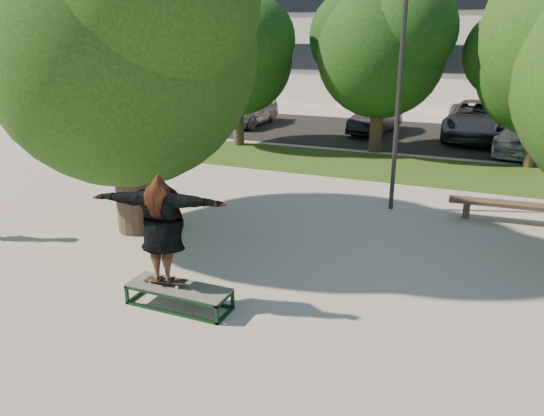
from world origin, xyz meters
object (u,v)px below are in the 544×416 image
at_px(car_silver_b, 529,134).
at_px(grind_box, 179,296).
at_px(tree_left, 120,34).
at_px(bench, 520,207).
at_px(car_dark, 376,119).
at_px(car_grey, 477,120).
at_px(car_silver_a, 249,110).
at_px(lamppost, 400,88).

bearing_deg(car_silver_b, grind_box, -101.42).
height_order(tree_left, bench, tree_left).
xyz_separation_m(grind_box, car_dark, (-0.64, 17.78, 0.48)).
bearing_deg(car_silver_b, car_grey, 140.07).
height_order(car_silver_a, car_grey, car_grey).
bearing_deg(car_grey, car_silver_b, -49.41).
distance_m(grind_box, car_grey, 18.65).
distance_m(bench, car_dark, 12.49).
relative_size(bench, car_silver_b, 0.66).
distance_m(lamppost, bench, 4.13).
xyz_separation_m(tree_left, bench, (8.39, 3.98, -4.00)).
xyz_separation_m(tree_left, lamppost, (5.29, 3.91, -1.27)).
relative_size(tree_left, car_grey, 1.22).
height_order(lamppost, grind_box, lamppost).
bearing_deg(car_silver_b, tree_left, -115.41).
bearing_deg(bench, tree_left, -158.18).
distance_m(tree_left, grind_box, 5.93).
bearing_deg(car_grey, lamppost, -98.36).
distance_m(grind_box, bench, 8.69).
distance_m(lamppost, car_dark, 11.67).
relative_size(lamppost, grind_box, 3.39).
relative_size(tree_left, car_silver_b, 1.41).
bearing_deg(car_silver_b, bench, -84.17).
bearing_deg(lamppost, car_silver_a, 130.87).
height_order(lamppost, car_silver_a, lamppost).
distance_m(tree_left, car_grey, 17.22).
xyz_separation_m(bench, car_grey, (-1.60, 11.43, 0.39)).
relative_size(car_dark, car_silver_b, 0.80).
bearing_deg(grind_box, car_silver_b, 70.03).
xyz_separation_m(lamppost, car_grey, (1.50, 11.50, -2.34)).
bearing_deg(car_silver_a, lamppost, -49.64).
bearing_deg(lamppost, bench, 1.29).
bearing_deg(car_dark, bench, -55.32).
distance_m(car_grey, car_silver_b, 3.07).
xyz_separation_m(tree_left, car_dark, (2.39, 14.93, -3.76)).
distance_m(tree_left, car_silver_a, 15.67).
bearing_deg(car_silver_b, car_silver_a, -178.47).
xyz_separation_m(car_silver_a, car_silver_b, (12.87, -1.58, -0.03)).
height_order(lamppost, bench, lamppost).
relative_size(tree_left, bench, 2.14).
relative_size(car_dark, car_grey, 0.69).
height_order(tree_left, car_dark, tree_left).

